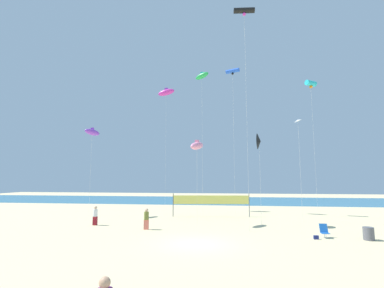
{
  "coord_description": "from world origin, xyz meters",
  "views": [
    {
      "loc": [
        2.09,
        -17.45,
        3.91
      ],
      "look_at": [
        -1.61,
        10.13,
        7.38
      ],
      "focal_mm": 26.23,
      "sensor_mm": 36.0,
      "label": 1
    }
  ],
  "objects_px": {
    "kite_white_diamond": "(298,122)",
    "kite_black_delta": "(259,141)",
    "beachgoer_olive_shirt": "(146,218)",
    "kite_magenta_inflatable": "(166,92)",
    "volleyball_net": "(211,201)",
    "kite_violet_inflatable": "(92,132)",
    "folding_beach_chair": "(324,231)",
    "kite_blue_tube": "(233,72)",
    "trash_barrel": "(369,234)",
    "kite_pink_inflatable": "(197,146)",
    "kite_cyan_tube": "(311,84)",
    "beach_handbag": "(316,237)",
    "kite_black_tube": "(244,11)",
    "beachgoer_white_shirt": "(95,215)",
    "kite_green_inflatable": "(202,76)"
  },
  "relations": [
    {
      "from": "kite_blue_tube",
      "to": "kite_black_delta",
      "type": "bearing_deg",
      "value": -74.9
    },
    {
      "from": "folding_beach_chair",
      "to": "beachgoer_olive_shirt",
      "type": "bearing_deg",
      "value": -141.8
    },
    {
      "from": "kite_magenta_inflatable",
      "to": "kite_pink_inflatable",
      "type": "height_order",
      "value": "kite_magenta_inflatable"
    },
    {
      "from": "trash_barrel",
      "to": "kite_blue_tube",
      "type": "bearing_deg",
      "value": 123.67
    },
    {
      "from": "kite_cyan_tube",
      "to": "kite_green_inflatable",
      "type": "bearing_deg",
      "value": 171.01
    },
    {
      "from": "beachgoer_olive_shirt",
      "to": "beach_handbag",
      "type": "relative_size",
      "value": 5.26
    },
    {
      "from": "volleyball_net",
      "to": "kite_black_delta",
      "type": "relative_size",
      "value": 1.02
    },
    {
      "from": "kite_blue_tube",
      "to": "kite_cyan_tube",
      "type": "relative_size",
      "value": 1.14
    },
    {
      "from": "beach_handbag",
      "to": "kite_pink_inflatable",
      "type": "bearing_deg",
      "value": 150.71
    },
    {
      "from": "kite_black_tube",
      "to": "kite_violet_inflatable",
      "type": "xyz_separation_m",
      "value": [
        -16.31,
        6.58,
        -8.7
      ]
    },
    {
      "from": "beach_handbag",
      "to": "beachgoer_olive_shirt",
      "type": "bearing_deg",
      "value": 170.56
    },
    {
      "from": "kite_pink_inflatable",
      "to": "kite_black_delta",
      "type": "height_order",
      "value": "kite_black_delta"
    },
    {
      "from": "folding_beach_chair",
      "to": "beachgoer_white_shirt",
      "type": "bearing_deg",
      "value": -144.49
    },
    {
      "from": "folding_beach_chair",
      "to": "beach_handbag",
      "type": "relative_size",
      "value": 2.89
    },
    {
      "from": "kite_black_tube",
      "to": "folding_beach_chair",
      "type": "bearing_deg",
      "value": -18.66
    },
    {
      "from": "kite_violet_inflatable",
      "to": "kite_magenta_inflatable",
      "type": "bearing_deg",
      "value": 45.6
    },
    {
      "from": "kite_black_delta",
      "to": "kite_black_tube",
      "type": "bearing_deg",
      "value": -113.45
    },
    {
      "from": "beachgoer_olive_shirt",
      "to": "kite_black_delta",
      "type": "relative_size",
      "value": 0.21
    },
    {
      "from": "folding_beach_chair",
      "to": "beach_handbag",
      "type": "distance_m",
      "value": 1.01
    },
    {
      "from": "trash_barrel",
      "to": "kite_violet_inflatable",
      "type": "relative_size",
      "value": 0.09
    },
    {
      "from": "beachgoer_olive_shirt",
      "to": "kite_magenta_inflatable",
      "type": "height_order",
      "value": "kite_magenta_inflatable"
    },
    {
      "from": "folding_beach_chair",
      "to": "trash_barrel",
      "type": "height_order",
      "value": "folding_beach_chair"
    },
    {
      "from": "kite_pink_inflatable",
      "to": "beachgoer_olive_shirt",
      "type": "bearing_deg",
      "value": -143.89
    },
    {
      "from": "beachgoer_olive_shirt",
      "to": "kite_green_inflatable",
      "type": "distance_m",
      "value": 19.98
    },
    {
      "from": "beachgoer_olive_shirt",
      "to": "trash_barrel",
      "type": "bearing_deg",
      "value": -13.13
    },
    {
      "from": "kite_violet_inflatable",
      "to": "kite_cyan_tube",
      "type": "xyz_separation_m",
      "value": [
        24.02,
        2.97,
        5.42
      ]
    },
    {
      "from": "trash_barrel",
      "to": "kite_black_tube",
      "type": "relative_size",
      "value": 0.05
    },
    {
      "from": "kite_black_tube",
      "to": "kite_magenta_inflatable",
      "type": "distance_m",
      "value": 16.66
    },
    {
      "from": "kite_black_tube",
      "to": "volleyball_net",
      "type": "bearing_deg",
      "value": 113.31
    },
    {
      "from": "kite_white_diamond",
      "to": "kite_black_delta",
      "type": "xyz_separation_m",
      "value": [
        -3.82,
        -2.14,
        -2.04
      ]
    },
    {
      "from": "beach_handbag",
      "to": "kite_violet_inflatable",
      "type": "xyz_separation_m",
      "value": [
        -20.43,
        8.83,
        8.88
      ]
    },
    {
      "from": "volleyball_net",
      "to": "kite_violet_inflatable",
      "type": "distance_m",
      "value": 14.92
    },
    {
      "from": "kite_magenta_inflatable",
      "to": "kite_pink_inflatable",
      "type": "distance_m",
      "value": 14.9
    },
    {
      "from": "beach_handbag",
      "to": "kite_cyan_tube",
      "type": "bearing_deg",
      "value": 73.09
    },
    {
      "from": "beachgoer_olive_shirt",
      "to": "kite_pink_inflatable",
      "type": "distance_m",
      "value": 7.51
    },
    {
      "from": "beachgoer_white_shirt",
      "to": "kite_green_inflatable",
      "type": "relative_size",
      "value": 0.09
    },
    {
      "from": "kite_pink_inflatable",
      "to": "kite_green_inflatable",
      "type": "height_order",
      "value": "kite_green_inflatable"
    },
    {
      "from": "beachgoer_olive_shirt",
      "to": "kite_violet_inflatable",
      "type": "xyz_separation_m",
      "value": [
        -8.38,
        6.83,
        8.14
      ]
    },
    {
      "from": "kite_black_tube",
      "to": "kite_pink_inflatable",
      "type": "height_order",
      "value": "kite_black_tube"
    },
    {
      "from": "beachgoer_white_shirt",
      "to": "volleyball_net",
      "type": "bearing_deg",
      "value": -60.39
    },
    {
      "from": "kite_violet_inflatable",
      "to": "kite_magenta_inflatable",
      "type": "height_order",
      "value": "kite_magenta_inflatable"
    },
    {
      "from": "kite_blue_tube",
      "to": "kite_magenta_inflatable",
      "type": "height_order",
      "value": "kite_blue_tube"
    },
    {
      "from": "folding_beach_chair",
      "to": "kite_cyan_tube",
      "type": "distance_m",
      "value": 18.11
    },
    {
      "from": "volleyball_net",
      "to": "kite_black_delta",
      "type": "distance_m",
      "value": 8.87
    },
    {
      "from": "kite_white_diamond",
      "to": "kite_green_inflatable",
      "type": "height_order",
      "value": "kite_green_inflatable"
    },
    {
      "from": "kite_violet_inflatable",
      "to": "kite_cyan_tube",
      "type": "height_order",
      "value": "kite_cyan_tube"
    },
    {
      "from": "trash_barrel",
      "to": "kite_black_tube",
      "type": "xyz_separation_m",
      "value": [
        -7.41,
        2.08,
        17.3
      ]
    },
    {
      "from": "kite_black_delta",
      "to": "trash_barrel",
      "type": "bearing_deg",
      "value": -37.71
    },
    {
      "from": "kite_green_inflatable",
      "to": "kite_violet_inflatable",
      "type": "bearing_deg",
      "value": -157.09
    },
    {
      "from": "beachgoer_olive_shirt",
      "to": "folding_beach_chair",
      "type": "relative_size",
      "value": 1.82
    }
  ]
}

